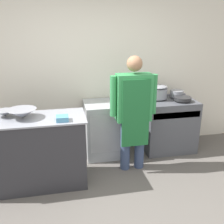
{
  "coord_description": "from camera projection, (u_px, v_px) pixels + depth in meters",
  "views": [
    {
      "loc": [
        -0.54,
        -2.19,
        2.05
      ],
      "look_at": [
        0.14,
        1.1,
        0.91
      ],
      "focal_mm": 42.0,
      "sensor_mm": 36.0,
      "label": 1
    }
  ],
  "objects": [
    {
      "name": "prep_counter",
      "position": [
        33.0,
        152.0,
        3.39
      ],
      "size": [
        1.4,
        0.61,
        0.94
      ],
      "color": "#2D2D33",
      "rests_on": "ground_plane"
    },
    {
      "name": "fridge_unit",
      "position": [
        104.0,
        129.0,
        4.22
      ],
      "size": [
        0.61,
        0.61,
        0.87
      ],
      "color": "#A8ADB2",
      "rests_on": "ground_plane"
    },
    {
      "name": "sauce_pot",
      "position": [
        177.0,
        93.0,
        4.37
      ],
      "size": [
        0.22,
        0.22,
        0.11
      ],
      "color": "gray",
      "rests_on": "stove"
    },
    {
      "name": "stock_pot",
      "position": [
        157.0,
        91.0,
        4.29
      ],
      "size": [
        0.34,
        0.34,
        0.22
      ],
      "color": "gray",
      "rests_on": "stove"
    },
    {
      "name": "plastic_tub",
      "position": [
        62.0,
        118.0,
        3.15
      ],
      "size": [
        0.15,
        0.15,
        0.06
      ],
      "color": "teal",
      "rests_on": "prep_counter"
    },
    {
      "name": "saute_pan",
      "position": [
        183.0,
        99.0,
        4.18
      ],
      "size": [
        0.28,
        0.28,
        0.05
      ],
      "color": "#262628",
      "rests_on": "stove"
    },
    {
      "name": "small_bowl",
      "position": [
        5.0,
        113.0,
        3.29
      ],
      "size": [
        0.23,
        0.23,
        0.08
      ],
      "color": "gray",
      "rests_on": "prep_counter"
    },
    {
      "name": "wall_back",
      "position": [
        92.0,
        69.0,
        4.23
      ],
      "size": [
        8.0,
        0.05,
        2.7
      ],
      "color": "silver",
      "rests_on": "ground_plane"
    },
    {
      "name": "stove",
      "position": [
        168.0,
        125.0,
        4.4
      ],
      "size": [
        0.84,
        0.62,
        0.88
      ],
      "color": "#4C4F56",
      "rests_on": "ground_plane"
    },
    {
      "name": "mixing_bowl",
      "position": [
        22.0,
        114.0,
        3.23
      ],
      "size": [
        0.36,
        0.36,
        0.12
      ],
      "color": "gray",
      "rests_on": "prep_counter"
    },
    {
      "name": "person_cook",
      "position": [
        134.0,
        108.0,
        3.62
      ],
      "size": [
        0.66,
        0.24,
        1.65
      ],
      "color": "#38476B",
      "rests_on": "ground_plane"
    }
  ]
}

